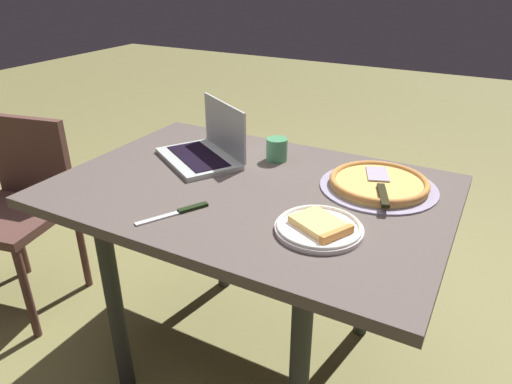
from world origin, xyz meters
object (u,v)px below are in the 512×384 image
at_px(dining_table, 250,210).
at_px(chair_near, 20,201).
at_px(laptop, 206,149).
at_px(pizza_plate, 319,227).
at_px(pizza_tray, 379,183).
at_px(table_knife, 180,212).
at_px(drink_cup, 277,149).

height_order(dining_table, chair_near, chair_near).
height_order(laptop, pizza_plate, laptop).
relative_size(dining_table, pizza_plate, 5.22).
distance_m(pizza_plate, chair_near, 1.43).
bearing_deg(dining_table, chair_near, 6.53).
bearing_deg(pizza_tray, dining_table, 26.45).
relative_size(pizza_plate, chair_near, 0.29).
relative_size(pizza_tray, table_knife, 1.84).
relative_size(pizza_plate, drink_cup, 2.90).
distance_m(pizza_tray, table_knife, 0.65).
xyz_separation_m(pizza_plate, drink_cup, (0.34, -0.41, 0.03)).
relative_size(pizza_plate, pizza_tray, 0.64).
bearing_deg(laptop, pizza_plate, 152.80).
distance_m(pizza_tray, chair_near, 1.53).
distance_m(laptop, pizza_tray, 0.65).
xyz_separation_m(laptop, pizza_plate, (-0.57, 0.29, -0.03)).
relative_size(table_knife, drink_cup, 2.47).
relative_size(dining_table, laptop, 3.22).
bearing_deg(table_knife, laptop, -66.81).
height_order(pizza_plate, drink_cup, drink_cup).
bearing_deg(pizza_plate, pizza_tray, -101.12).
bearing_deg(pizza_tray, chair_near, 12.05).
height_order(laptop, table_knife, laptop).
bearing_deg(dining_table, drink_cup, -84.25).
bearing_deg(table_knife, chair_near, -7.83).
relative_size(pizza_tray, chair_near, 0.46).
bearing_deg(pizza_tray, laptop, 5.23).
bearing_deg(pizza_plate, dining_table, -27.90).
height_order(dining_table, drink_cup, drink_cup).
height_order(dining_table, pizza_plate, pizza_plate).
bearing_deg(drink_cup, pizza_plate, 129.03).
bearing_deg(dining_table, pizza_plate, 152.10).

